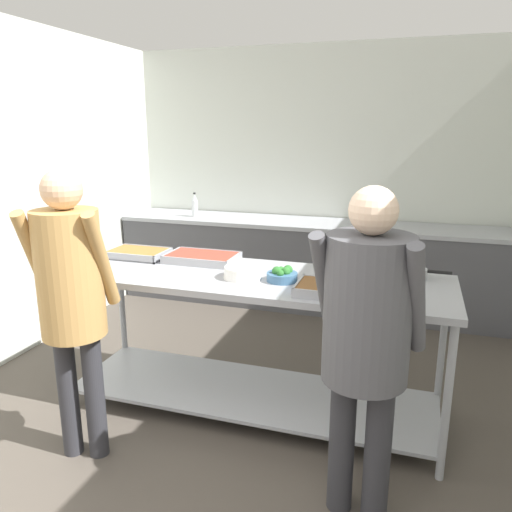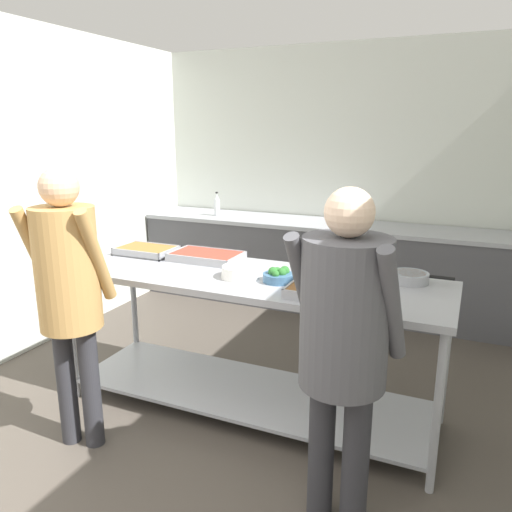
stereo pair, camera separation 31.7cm
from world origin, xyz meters
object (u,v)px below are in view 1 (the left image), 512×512
at_px(serving_tray_vegetables, 138,254).
at_px(water_bottle, 195,206).
at_px(sauce_pan, 409,272).
at_px(serving_tray_roast, 202,258).
at_px(plate_stack, 243,272).
at_px(guest_serving_left, 71,287).
at_px(guest_serving_right, 367,326).
at_px(serving_tray_greens, 330,289).
at_px(broccoli_bowl, 282,275).

bearing_deg(serving_tray_vegetables, water_bottle, 102.34).
bearing_deg(sauce_pan, water_bottle, 141.74).
relative_size(serving_tray_roast, plate_stack, 2.04).
distance_m(sauce_pan, guest_serving_left, 1.96).
xyz_separation_m(serving_tray_vegetables, guest_serving_right, (1.69, -0.90, 0.02)).
bearing_deg(guest_serving_right, water_bottle, 127.29).
distance_m(serving_tray_roast, serving_tray_greens, 1.04).
bearing_deg(serving_tray_roast, guest_serving_right, -37.74).
relative_size(plate_stack, guest_serving_left, 0.14).
bearing_deg(serving_tray_greens, guest_serving_right, -64.41).
bearing_deg(guest_serving_right, guest_serving_left, -179.54).
xyz_separation_m(plate_stack, guest_serving_right, (0.81, -0.65, 0.01)).
distance_m(broccoli_bowl, guest_serving_left, 1.19).
xyz_separation_m(serving_tray_vegetables, serving_tray_roast, (0.48, 0.03, 0.00)).
bearing_deg(plate_stack, guest_serving_left, -137.63).
bearing_deg(serving_tray_greens, water_bottle, 129.62).
height_order(serving_tray_vegetables, serving_tray_roast, same).
bearing_deg(serving_tray_greens, serving_tray_roast, 156.73).
xyz_separation_m(serving_tray_greens, sauce_pan, (0.41, 0.45, 0.01)).
distance_m(serving_tray_roast, broccoli_bowl, 0.69).
height_order(broccoli_bowl, guest_serving_right, guest_serving_right).
height_order(serving_tray_roast, water_bottle, water_bottle).
xyz_separation_m(serving_tray_roast, plate_stack, (0.39, -0.28, 0.01)).
distance_m(serving_tray_roast, water_bottle, 2.02).
xyz_separation_m(serving_tray_greens, water_bottle, (-1.84, 2.22, 0.06)).
bearing_deg(plate_stack, serving_tray_greens, -13.33).
xyz_separation_m(plate_stack, guest_serving_left, (-0.73, -0.67, 0.04)).
distance_m(plate_stack, guest_serving_left, 0.99).
distance_m(serving_tray_vegetables, sauce_pan, 1.84).
bearing_deg(broccoli_bowl, sauce_pan, 23.00).
distance_m(plate_stack, sauce_pan, 1.02).
distance_m(serving_tray_vegetables, broccoli_bowl, 1.15).
distance_m(serving_tray_greens, guest_serving_right, 0.58).
bearing_deg(plate_stack, serving_tray_vegetables, 164.19).
xyz_separation_m(plate_stack, water_bottle, (-1.28, 2.09, 0.05)).
height_order(serving_tray_vegetables, sauce_pan, sauce_pan).
bearing_deg(serving_tray_greens, plate_stack, 166.67).
height_order(plate_stack, sauce_pan, plate_stack).
height_order(serving_tray_greens, sauce_pan, sauce_pan).
xyz_separation_m(sauce_pan, guest_serving_right, (-0.16, -0.97, 0.01)).
relative_size(serving_tray_vegetables, guest_serving_right, 0.26).
height_order(serving_tray_greens, guest_serving_left, guest_serving_left).
bearing_deg(plate_stack, serving_tray_roast, 144.84).
bearing_deg(guest_serving_right, broccoli_bowl, 130.20).
relative_size(plate_stack, water_bottle, 0.91).
relative_size(serving_tray_roast, broccoli_bowl, 2.60).
xyz_separation_m(serving_tray_roast, sauce_pan, (1.36, 0.04, 0.01)).
height_order(serving_tray_vegetables, guest_serving_left, guest_serving_left).
bearing_deg(water_bottle, serving_tray_vegetables, -77.66).
xyz_separation_m(broccoli_bowl, serving_tray_greens, (0.31, -0.15, -0.01)).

